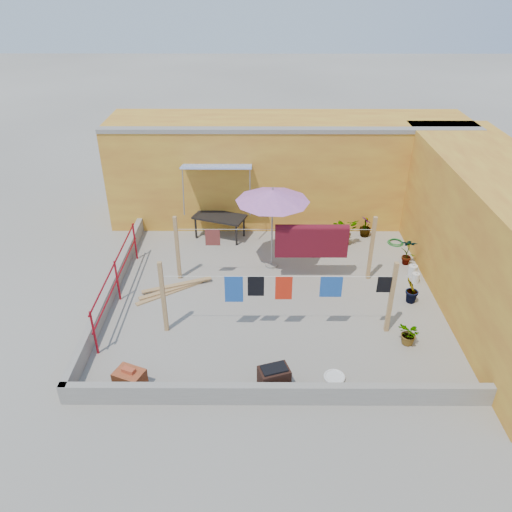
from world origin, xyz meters
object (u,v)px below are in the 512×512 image
water_jug_a (413,271)px  green_hose (395,242)px  water_jug_b (415,278)px  plant_back_a (343,231)px  outdoor_table (220,218)px  brick_stack (130,379)px  brazier (274,378)px  white_basin (334,377)px  patio_umbrella (273,196)px

water_jug_a → green_hose: water_jug_a is taller
water_jug_b → plant_back_a: bearing=127.2°
outdoor_table → brick_stack: outdoor_table is taller
plant_back_a → brazier: bearing=-110.5°
outdoor_table → green_hose: size_ratio=3.57×
white_basin → plant_back_a: size_ratio=0.52×
patio_umbrella → outdoor_table: size_ratio=1.49×
water_jug_b → green_hose: (0.00, 2.13, -0.11)m
water_jug_b → plant_back_a: plant_back_a is taller
patio_umbrella → plant_back_a: 3.01m
brick_stack → water_jug_a: (6.62, 4.10, -0.05)m
outdoor_table → water_jug_a: bearing=-22.8°
outdoor_table → brick_stack: bearing=-102.0°
brick_stack → green_hose: (6.62, 5.93, -0.18)m
outdoor_table → water_jug_b: outdoor_table is taller
brazier → green_hose: bearing=57.3°
green_hose → plant_back_a: plant_back_a is taller
patio_umbrella → plant_back_a: size_ratio=2.96×
white_basin → plant_back_a: (0.98, 5.65, 0.38)m
water_jug_b → green_hose: size_ratio=0.66×
patio_umbrella → brazier: (-0.06, -4.62, -1.84)m
white_basin → brazier: bearing=-168.5°
water_jug_a → white_basin: bearing=-123.8°
brazier → green_hose: (3.81, 5.93, -0.22)m
brick_stack → white_basin: (4.04, 0.25, -0.17)m
green_hose → plant_back_a: bearing=-179.1°
water_jug_a → water_jug_b: water_jug_a is taller
patio_umbrella → water_jug_b: bearing=-12.3°
brick_stack → plant_back_a: 7.75m
patio_umbrella → brazier: 4.97m
green_hose → white_basin: bearing=-114.4°
water_jug_a → green_hose: bearing=90.0°
water_jug_b → brick_stack: bearing=-150.1°
patio_umbrella → green_hose: patio_umbrella is taller
brazier → brick_stack: bearing=180.0°
water_jug_a → water_jug_b: 0.30m
patio_umbrella → white_basin: size_ratio=5.73×
outdoor_table → brick_stack: size_ratio=2.50×
outdoor_table → plant_back_a: (3.68, -0.41, -0.22)m
brick_stack → water_jug_a: bearing=31.8°
outdoor_table → brazier: size_ratio=2.49×
brazier → water_jug_a: size_ratio=1.83×
patio_umbrella → plant_back_a: bearing=30.8°
water_jug_a → plant_back_a: (-1.60, 1.80, 0.26)m
outdoor_table → water_jug_a: 5.74m
outdoor_table → water_jug_b: (5.28, -2.51, -0.50)m
outdoor_table → water_jug_b: 5.87m
outdoor_table → white_basin: outdoor_table is taller
white_basin → green_hose: bearing=65.6°
patio_umbrella → outdoor_table: bearing=132.0°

